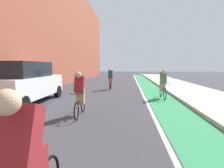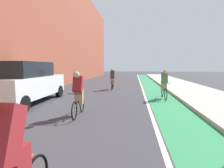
% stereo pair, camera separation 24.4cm
% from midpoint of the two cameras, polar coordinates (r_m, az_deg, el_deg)
% --- Properties ---
extents(ground_plane, '(91.88, 91.88, 0.00)m').
position_cam_midpoint_polar(ground_plane, '(13.89, -1.78, -1.52)').
color(ground_plane, '#38383D').
extents(bike_lane_paint, '(1.60, 41.76, 0.00)m').
position_cam_midpoint_polar(bike_lane_paint, '(15.84, 11.59, -0.72)').
color(bike_lane_paint, '#2D8451').
rests_on(bike_lane_paint, ground).
extents(lane_divider_stripe, '(0.12, 41.76, 0.00)m').
position_cam_midpoint_polar(lane_divider_stripe, '(15.78, 8.34, -0.69)').
color(lane_divider_stripe, white).
rests_on(lane_divider_stripe, ground).
extents(sidewalk_right, '(3.48, 41.76, 0.14)m').
position_cam_midpoint_polar(sidewalk_right, '(16.30, 20.51, -0.55)').
color(sidewalk_right, '#A8A59E').
rests_on(sidewalk_right, ground).
extents(building_facade_left, '(3.00, 41.76, 11.34)m').
position_cam_midpoint_polar(building_facade_left, '(17.93, -21.48, 17.98)').
color(building_facade_left, '#9E4C38').
rests_on(building_facade_left, ground).
extents(parked_suv_white, '(1.96, 4.63, 1.98)m').
position_cam_midpoint_polar(parked_suv_white, '(9.25, -26.83, 0.50)').
color(parked_suv_white, silver).
rests_on(parked_suv_white, ground).
extents(cyclist_lead, '(0.48, 1.68, 1.59)m').
position_cam_midpoint_polar(cyclist_lead, '(2.08, -29.97, -22.73)').
color(cyclist_lead, black).
rests_on(cyclist_lead, ground).
extents(cyclist_mid, '(0.48, 1.67, 1.59)m').
position_cam_midpoint_polar(cyclist_mid, '(6.34, -11.55, -2.72)').
color(cyclist_mid, black).
rests_on(cyclist_mid, ground).
extents(cyclist_trailing, '(0.48, 1.69, 1.60)m').
position_cam_midpoint_polar(cyclist_trailing, '(10.00, 15.63, 0.06)').
color(cyclist_trailing, black).
rests_on(cyclist_trailing, ground).
extents(cyclist_far, '(0.48, 1.73, 1.62)m').
position_cam_midpoint_polar(cyclist_far, '(13.32, -1.03, 1.68)').
color(cyclist_far, black).
rests_on(cyclist_far, ground).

